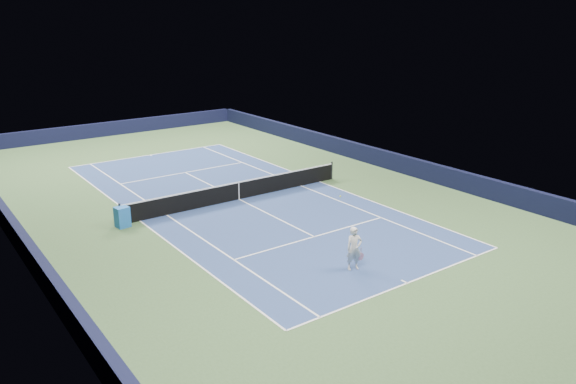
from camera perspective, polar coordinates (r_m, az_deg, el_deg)
ground at (r=29.82m, az=-5.00°, el=-0.75°), size 40.00×40.00×0.00m
wall_far at (r=47.28m, az=-17.62°, el=6.15°), size 22.00×0.35×1.10m
wall_right at (r=36.17m, az=9.83°, el=3.30°), size 0.35×40.00×1.10m
wall_left at (r=26.15m, az=-25.82°, el=-3.99°), size 0.35×40.00×1.10m
court_surface at (r=29.81m, az=-5.00°, el=-0.75°), size 10.97×23.77×0.01m
baseline_far at (r=40.10m, az=-13.84°, el=3.68°), size 10.97×0.08×0.00m
baseline_near at (r=21.27m, az=12.03°, el=-9.04°), size 10.97×0.08×0.00m
sideline_doubles_right at (r=32.82m, az=3.22°, el=1.06°), size 0.08×23.77×0.00m
sideline_doubles_left at (r=27.58m, az=-14.80°, el=-2.85°), size 0.08×23.77×0.00m
sideline_singles_right at (r=32.01m, az=1.31°, el=0.64°), size 0.08×23.77×0.00m
sideline_singles_left at (r=28.05m, az=-12.21°, el=-2.30°), size 0.08×23.77×0.00m
service_line_far at (r=35.23m, az=-10.40°, el=1.97°), size 8.23×0.08×0.00m
service_line_near at (r=24.87m, az=2.68°, el=-4.56°), size 8.23×0.08×0.00m
center_service_line at (r=29.81m, az=-5.00°, el=-0.74°), size 0.08×12.80×0.00m
center_mark_far at (r=39.96m, az=-13.76°, el=3.64°), size 0.08×0.30×0.00m
center_mark_near at (r=21.35m, az=11.73°, el=-8.90°), size 0.08×0.30×0.00m
tennis_net at (r=29.66m, az=-5.02°, el=0.17°), size 12.90×0.10×1.07m
sponsor_cube at (r=26.92m, az=-16.48°, el=-2.45°), size 0.66×0.61×0.97m
tennis_player at (r=21.67m, az=6.74°, el=-5.72°), size 0.83×1.32×2.71m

